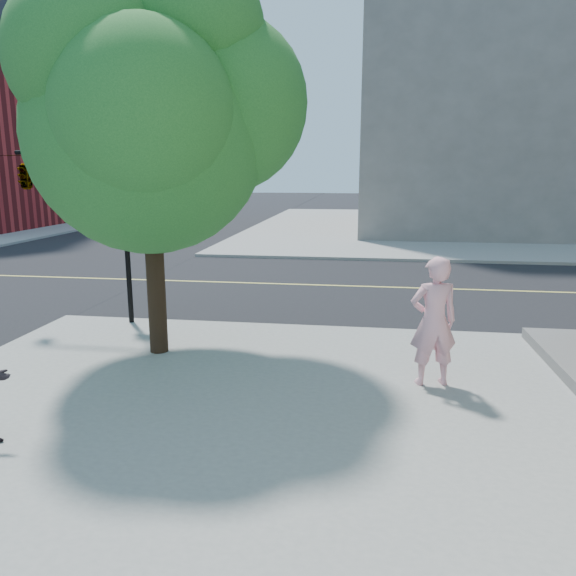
# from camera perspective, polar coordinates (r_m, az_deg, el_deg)

# --- Properties ---
(ground) EXTENTS (140.00, 140.00, 0.00)m
(ground) POSITION_cam_1_polar(r_m,az_deg,el_deg) (12.37, -18.15, -3.44)
(ground) COLOR black
(ground) RESTS_ON ground
(road_ew) EXTENTS (140.00, 9.00, 0.01)m
(road_ew) POSITION_cam_1_polar(r_m,az_deg,el_deg) (16.40, -11.23, 0.71)
(road_ew) COLOR black
(road_ew) RESTS_ON ground
(sidewalk_ne) EXTENTS (29.00, 25.00, 0.12)m
(sidewalk_ne) POSITION_cam_1_polar(r_m,az_deg,el_deg) (33.28, 22.43, 5.85)
(sidewalk_ne) COLOR gray
(sidewalk_ne) RESTS_ON ground
(filler_ne) EXTENTS (18.00, 16.00, 14.00)m
(filler_ne) POSITION_cam_1_polar(r_m,az_deg,el_deg) (33.96, 24.09, 17.80)
(filler_ne) COLOR slate
(filler_ne) RESTS_ON sidewalk_ne
(man_on_phone) EXTENTS (0.78, 0.60, 1.90)m
(man_on_phone) POSITION_cam_1_polar(r_m,az_deg,el_deg) (8.14, 14.99, -3.41)
(man_on_phone) COLOR #F0A5B4
(man_on_phone) RESTS_ON sidewalk_se
(street_tree) EXTENTS (4.77, 4.34, 6.33)m
(street_tree) POSITION_cam_1_polar(r_m,az_deg,el_deg) (9.35, -13.91, 18.01)
(street_tree) COLOR black
(street_tree) RESTS_ON sidewalk_se
(signal_pole) EXTENTS (3.20, 0.36, 3.61)m
(signal_pole) POSITION_cam_1_polar(r_m,az_deg,el_deg) (12.24, -24.49, 10.47)
(signal_pole) COLOR black
(signal_pole) RESTS_ON sidewalk_se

